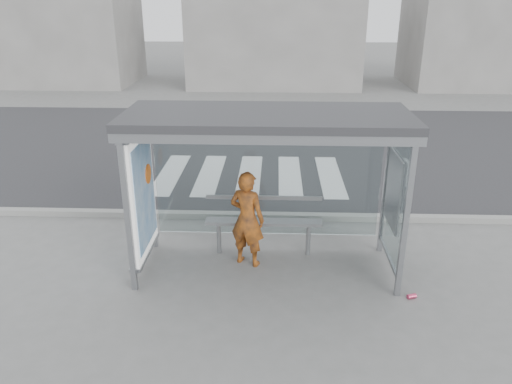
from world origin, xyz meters
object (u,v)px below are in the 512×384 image
(person, at_px, (247,219))
(bench, at_px, (264,222))
(soda_can, at_px, (412,296))
(bus_shelter, at_px, (242,153))

(person, distance_m, bench, 0.49)
(bench, xyz_separation_m, soda_can, (2.25, -1.31, -0.57))
(person, distance_m, soda_can, 2.80)
(bench, bearing_deg, bus_shelter, -124.38)
(bus_shelter, height_order, person, bus_shelter)
(bench, bearing_deg, person, -125.85)
(soda_can, bearing_deg, bench, 149.74)
(bus_shelter, height_order, bench, bus_shelter)
(bus_shelter, xyz_separation_m, bench, (0.32, 0.47, -1.38))
(bench, height_order, soda_can, bench)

